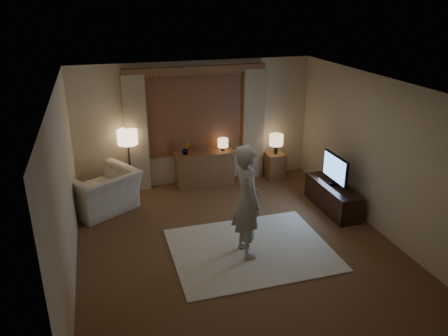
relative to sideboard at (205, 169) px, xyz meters
name	(u,v)px	position (x,y,z in m)	size (l,w,h in m)	color
room	(227,158)	(-0.12, -2.00, 0.98)	(5.04, 5.54, 2.64)	brown
rug	(251,249)	(0.06, -2.73, -0.34)	(2.50, 2.00, 0.02)	beige
sideboard	(205,169)	(0.00, 0.00, 0.00)	(1.20, 0.40, 0.70)	brown
picture_frame	(205,149)	(0.00, 0.00, 0.45)	(0.16, 0.02, 0.20)	brown
plant	(186,149)	(-0.40, 0.00, 0.50)	(0.17, 0.13, 0.30)	#999999
table_lamp_sideboard	(223,143)	(0.40, 0.00, 0.55)	(0.22, 0.22, 0.30)	black
floor_lamp	(128,141)	(-1.56, 0.00, 0.79)	(0.40, 0.40, 1.36)	black
armchair	(102,192)	(-2.14, -0.63, 0.04)	(1.20, 1.05, 0.78)	beige
side_table	(275,166)	(1.59, -0.05, -0.07)	(0.40, 0.40, 0.56)	brown
table_lamp_side	(276,140)	(1.59, -0.05, 0.52)	(0.30, 0.30, 0.44)	black
tv_stand	(332,197)	(2.03, -1.81, -0.10)	(0.45, 1.40, 0.50)	black
tv	(335,169)	(2.03, -1.81, 0.47)	(0.20, 0.81, 0.59)	black
person	(247,201)	(-0.05, -2.81, 0.57)	(0.66, 0.43, 1.80)	#B9B4AA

